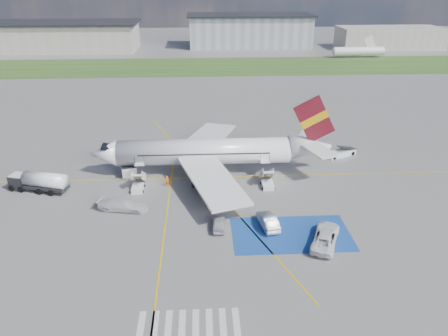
{
  "coord_description": "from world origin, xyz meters",
  "views": [
    {
      "loc": [
        -0.3,
        -47.25,
        28.49
      ],
      "look_at": [
        2.68,
        7.6,
        3.5
      ],
      "focal_mm": 35.0,
      "sensor_mm": 36.0,
      "label": 1
    }
  ],
  "objects_px": {
    "van_white_b": "(123,204)",
    "van_white_a": "(326,235)",
    "car_silver_a": "(219,223)",
    "belt_loader": "(341,153)",
    "fuel_tanker": "(39,183)",
    "car_silver_b": "(268,221)",
    "gpu_cart": "(129,172)",
    "airliner": "(214,151)"
  },
  "relations": [
    {
      "from": "van_white_b",
      "to": "van_white_a",
      "type": "bearing_deg",
      "value": -97.91
    },
    {
      "from": "car_silver_a",
      "to": "belt_loader",
      "type": "bearing_deg",
      "value": -133.17
    },
    {
      "from": "fuel_tanker",
      "to": "van_white_a",
      "type": "distance_m",
      "value": 39.75
    },
    {
      "from": "belt_loader",
      "to": "car_silver_b",
      "type": "relative_size",
      "value": 1.2
    },
    {
      "from": "fuel_tanker",
      "to": "gpu_cart",
      "type": "height_order",
      "value": "fuel_tanker"
    },
    {
      "from": "fuel_tanker",
      "to": "belt_loader",
      "type": "bearing_deg",
      "value": 28.67
    },
    {
      "from": "gpu_cart",
      "to": "van_white_b",
      "type": "height_order",
      "value": "van_white_b"
    },
    {
      "from": "fuel_tanker",
      "to": "car_silver_b",
      "type": "bearing_deg",
      "value": -3.84
    },
    {
      "from": "van_white_a",
      "to": "car_silver_b",
      "type": "bearing_deg",
      "value": -8.55
    },
    {
      "from": "car_silver_b",
      "to": "van_white_b",
      "type": "distance_m",
      "value": 18.88
    },
    {
      "from": "airliner",
      "to": "van_white_b",
      "type": "relative_size",
      "value": 7.45
    },
    {
      "from": "van_white_a",
      "to": "van_white_b",
      "type": "relative_size",
      "value": 1.12
    },
    {
      "from": "car_silver_a",
      "to": "van_white_a",
      "type": "bearing_deg",
      "value": 164.57
    },
    {
      "from": "gpu_cart",
      "to": "car_silver_b",
      "type": "relative_size",
      "value": 0.49
    },
    {
      "from": "gpu_cart",
      "to": "car_silver_a",
      "type": "xyz_separation_m",
      "value": [
        12.81,
        -14.95,
        -0.1
      ]
    },
    {
      "from": "van_white_b",
      "to": "belt_loader",
      "type": "bearing_deg",
      "value": -52.08
    },
    {
      "from": "fuel_tanker",
      "to": "car_silver_b",
      "type": "xyz_separation_m",
      "value": [
        30.78,
        -11.16,
        -0.41
      ]
    },
    {
      "from": "gpu_cart",
      "to": "car_silver_a",
      "type": "relative_size",
      "value": 0.59
    },
    {
      "from": "airliner",
      "to": "van_white_a",
      "type": "distance_m",
      "value": 23.43
    },
    {
      "from": "gpu_cart",
      "to": "fuel_tanker",
      "type": "bearing_deg",
      "value": -177.87
    },
    {
      "from": "gpu_cart",
      "to": "van_white_a",
      "type": "relative_size",
      "value": 0.43
    },
    {
      "from": "fuel_tanker",
      "to": "car_silver_a",
      "type": "xyz_separation_m",
      "value": [
        24.8,
        -11.16,
        -0.52
      ]
    },
    {
      "from": "airliner",
      "to": "gpu_cart",
      "type": "relative_size",
      "value": 15.54
    },
    {
      "from": "airliner",
      "to": "car_silver_a",
      "type": "bearing_deg",
      "value": -89.99
    },
    {
      "from": "fuel_tanker",
      "to": "gpu_cart",
      "type": "distance_m",
      "value": 12.58
    },
    {
      "from": "car_silver_a",
      "to": "van_white_b",
      "type": "height_order",
      "value": "van_white_b"
    },
    {
      "from": "airliner",
      "to": "gpu_cart",
      "type": "distance_m",
      "value": 13.13
    },
    {
      "from": "fuel_tanker",
      "to": "airliner",
      "type": "bearing_deg",
      "value": 27.6
    },
    {
      "from": "fuel_tanker",
      "to": "belt_loader",
      "type": "distance_m",
      "value": 47.4
    },
    {
      "from": "car_silver_a",
      "to": "car_silver_b",
      "type": "relative_size",
      "value": 0.83
    },
    {
      "from": "airliner",
      "to": "fuel_tanker",
      "type": "relative_size",
      "value": 4.25
    },
    {
      "from": "car_silver_a",
      "to": "van_white_b",
      "type": "distance_m",
      "value": 13.2
    },
    {
      "from": "car_silver_b",
      "to": "van_white_a",
      "type": "bearing_deg",
      "value": 138.97
    },
    {
      "from": "airliner",
      "to": "gpu_cart",
      "type": "height_order",
      "value": "airliner"
    },
    {
      "from": "fuel_tanker",
      "to": "belt_loader",
      "type": "xyz_separation_m",
      "value": [
        46.25,
        10.32,
        -0.78
      ]
    },
    {
      "from": "gpu_cart",
      "to": "van_white_b",
      "type": "bearing_deg",
      "value": -102.09
    },
    {
      "from": "airliner",
      "to": "car_silver_a",
      "type": "xyz_separation_m",
      "value": [
        0.0,
        -16.21,
        -2.71
      ]
    },
    {
      "from": "fuel_tanker",
      "to": "van_white_a",
      "type": "relative_size",
      "value": 1.57
    },
    {
      "from": "belt_loader",
      "to": "car_silver_b",
      "type": "distance_m",
      "value": 26.47
    },
    {
      "from": "belt_loader",
      "to": "van_white_a",
      "type": "bearing_deg",
      "value": -134.93
    },
    {
      "from": "airliner",
      "to": "gpu_cart",
      "type": "xyz_separation_m",
      "value": [
        -12.81,
        -1.26,
        -2.6
      ]
    },
    {
      "from": "belt_loader",
      "to": "van_white_b",
      "type": "height_order",
      "value": "van_white_b"
    }
  ]
}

